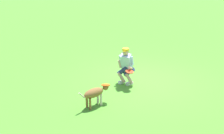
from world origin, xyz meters
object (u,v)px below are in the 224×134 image
Objects in this scene: frisbee_held at (130,72)px; dog at (95,93)px; frisbee_flying at (106,85)px; person at (126,65)px.

dog is at bearing 7.75° from frisbee_held.
person is at bearing -157.04° from frisbee_flying.
frisbee_flying is 1.17m from frisbee_held.
frisbee_flying is at bearing -0.07° from dog.
frisbee_flying is 0.97× the size of frisbee_held.
person is 1.81m from dog.
person reaches higher than frisbee_held.
dog and frisbee_flying have the same top height.
frisbee_held is (0.16, 0.35, -0.09)m from person.
dog is at bearing 0.05° from frisbee_flying.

